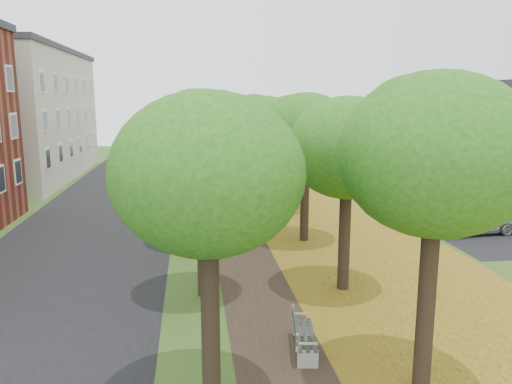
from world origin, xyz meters
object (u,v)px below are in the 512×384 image
object	(u,v)px
bench	(303,335)
car_grey	(448,207)
car_red	(468,218)
car_white	(397,188)
car_silver	(473,219)

from	to	relation	value
bench	car_grey	size ratio (longest dim) A/B	0.36
car_red	car_white	xyz separation A→B (m)	(0.00, 8.60, -0.03)
bench	car_white	bearing A→B (deg)	-20.97
car_silver	car_white	size ratio (longest dim) A/B	0.89
bench	car_white	size ratio (longest dim) A/B	0.42
car_red	car_grey	world-z (taller)	car_grey
car_red	car_white	distance (m)	8.60
car_red	car_white	world-z (taller)	car_red
car_grey	car_white	bearing A→B (deg)	-18.90
car_silver	car_grey	xyz separation A→B (m)	(0.00, 2.42, 0.07)
bench	car_silver	distance (m)	14.79
bench	car_silver	world-z (taller)	car_silver
bench	car_white	world-z (taller)	car_white
car_red	car_white	size ratio (longest dim) A/B	0.89
car_grey	car_white	xyz separation A→B (m)	(0.00, 6.69, -0.13)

